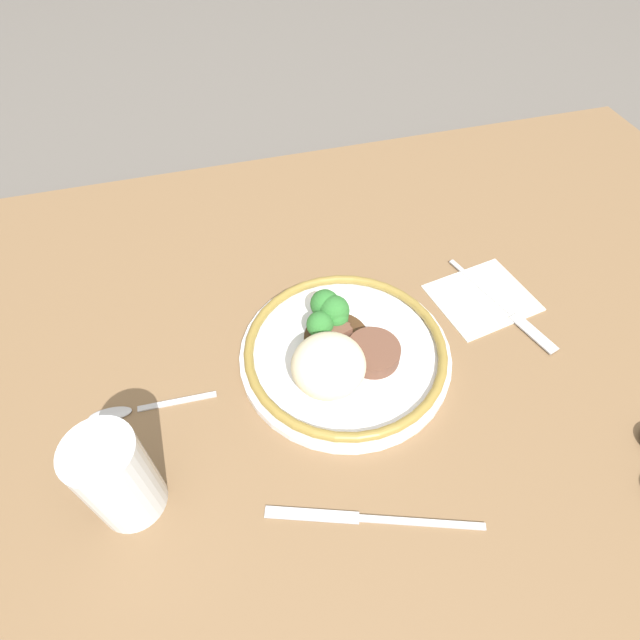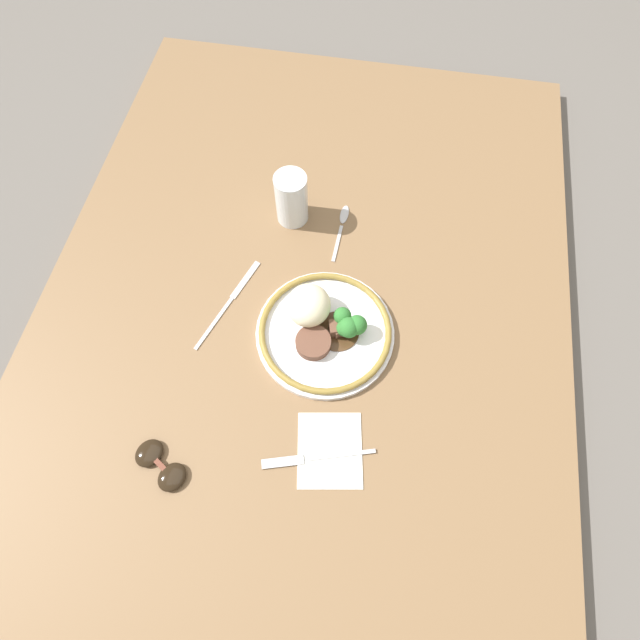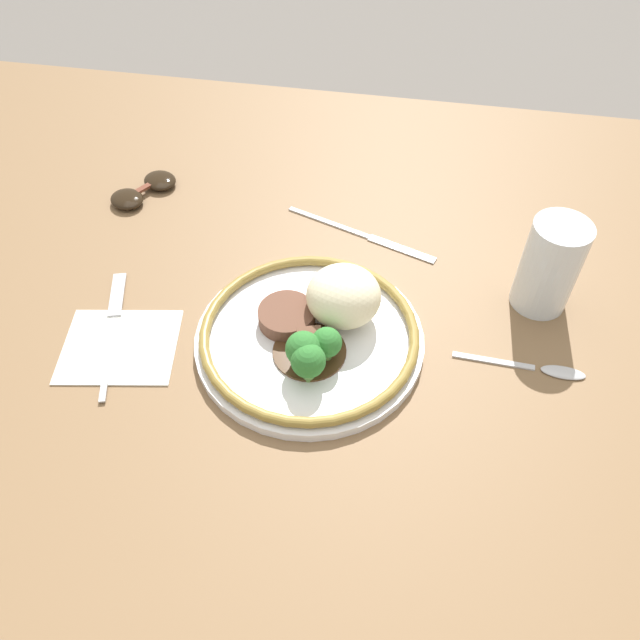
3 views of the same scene
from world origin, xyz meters
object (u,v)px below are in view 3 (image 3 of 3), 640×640
object	(u,v)px
juice_glass	(549,268)
sunglasses	(144,190)
spoon	(546,370)
knife	(365,236)
plate	(315,329)
fork	(114,320)

from	to	relation	value
juice_glass	sunglasses	size ratio (longest dim) A/B	1.04
juice_glass	spoon	distance (m)	0.12
knife	spoon	distance (m)	0.30
plate	knife	xyz separation A→B (m)	(0.03, 0.19, -0.02)
spoon	juice_glass	bearing A→B (deg)	94.63
fork	spoon	bearing A→B (deg)	-104.70
spoon	sunglasses	bearing A→B (deg)	160.26
juice_glass	fork	bearing A→B (deg)	-165.91
fork	knife	distance (m)	0.34
juice_glass	spoon	world-z (taller)	juice_glass
plate	sunglasses	distance (m)	0.37
plate	juice_glass	bearing A→B (deg)	23.61
juice_glass	sunglasses	bearing A→B (deg)	168.06
plate	spoon	distance (m)	0.26
plate	fork	bearing A→B (deg)	-176.89
plate	knife	size ratio (longest dim) A/B	1.24
juice_glass	fork	size ratio (longest dim) A/B	0.62
sunglasses	juice_glass	bearing A→B (deg)	19.90
plate	knife	bearing A→B (deg)	80.31
knife	plate	bearing A→B (deg)	-80.49
plate	knife	distance (m)	0.20
juice_glass	spoon	xyz separation A→B (m)	(0.00, -0.11, -0.05)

